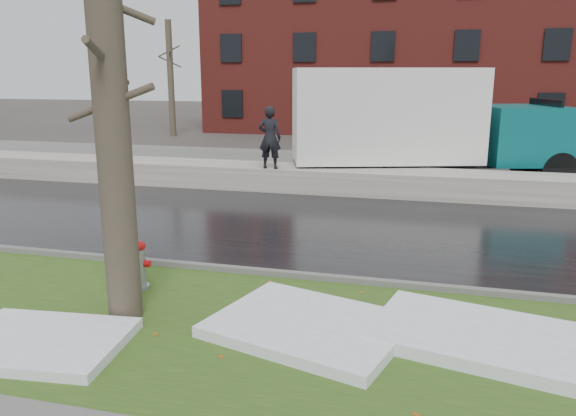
% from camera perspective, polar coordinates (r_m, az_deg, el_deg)
% --- Properties ---
extents(ground, '(120.00, 120.00, 0.00)m').
position_cam_1_polar(ground, '(9.37, -3.59, -9.11)').
color(ground, '#47423D').
rests_on(ground, ground).
extents(verge, '(60.00, 4.50, 0.04)m').
position_cam_1_polar(verge, '(8.29, -6.31, -12.18)').
color(verge, '#274818').
rests_on(verge, ground).
extents(road, '(60.00, 7.00, 0.03)m').
position_cam_1_polar(road, '(13.49, 2.30, -1.88)').
color(road, black).
rests_on(road, ground).
extents(parking_lot, '(60.00, 9.00, 0.03)m').
position_cam_1_polar(parking_lot, '(21.68, 7.06, 3.95)').
color(parking_lot, slate).
rests_on(parking_lot, ground).
extents(curb, '(60.00, 0.15, 0.14)m').
position_cam_1_polar(curb, '(10.23, -1.86, -6.66)').
color(curb, slate).
rests_on(curb, ground).
extents(snowbank, '(60.00, 1.60, 0.75)m').
position_cam_1_polar(snowbank, '(17.43, 5.23, 2.84)').
color(snowbank, beige).
rests_on(snowbank, ground).
extents(brick_building, '(26.00, 12.00, 10.00)m').
position_cam_1_polar(brick_building, '(38.24, 13.85, 15.31)').
color(brick_building, maroon).
rests_on(brick_building, ground).
extents(bg_tree_left, '(1.40, 1.62, 6.50)m').
position_cam_1_polar(bg_tree_left, '(33.60, -11.84, 12.85)').
color(bg_tree_left, brown).
rests_on(bg_tree_left, ground).
extents(bg_tree_center, '(1.40, 1.62, 6.50)m').
position_cam_1_polar(bg_tree_center, '(35.30, 0.14, 13.15)').
color(bg_tree_center, brown).
rests_on(bg_tree_center, ground).
extents(fire_hydrant, '(0.43, 0.38, 0.87)m').
position_cam_1_polar(fire_hydrant, '(9.81, -14.98, -5.35)').
color(fire_hydrant, '#919498').
rests_on(fire_hydrant, verge).
extents(tree, '(1.28, 1.51, 6.16)m').
position_cam_1_polar(tree, '(8.22, -17.54, 9.70)').
color(tree, brown).
rests_on(tree, verge).
extents(box_truck, '(11.32, 5.24, 3.76)m').
position_cam_1_polar(box_truck, '(18.97, 13.36, 8.33)').
color(box_truck, black).
rests_on(box_truck, ground).
extents(worker, '(0.70, 0.47, 1.90)m').
position_cam_1_polar(worker, '(17.10, -1.86, 7.17)').
color(worker, black).
rests_on(worker, snowbank).
extents(snow_patch_near, '(3.06, 2.65, 0.16)m').
position_cam_1_polar(snow_patch_near, '(8.13, 2.16, -11.87)').
color(snow_patch_near, white).
rests_on(snow_patch_near, verge).
extents(snow_patch_far, '(2.34, 1.80, 0.14)m').
position_cam_1_polar(snow_patch_far, '(8.38, -23.85, -12.37)').
color(snow_patch_far, white).
rests_on(snow_patch_far, verge).
extents(snow_patch_side, '(3.14, 2.39, 0.18)m').
position_cam_1_polar(snow_patch_side, '(8.22, 18.84, -12.26)').
color(snow_patch_side, white).
rests_on(snow_patch_side, verge).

